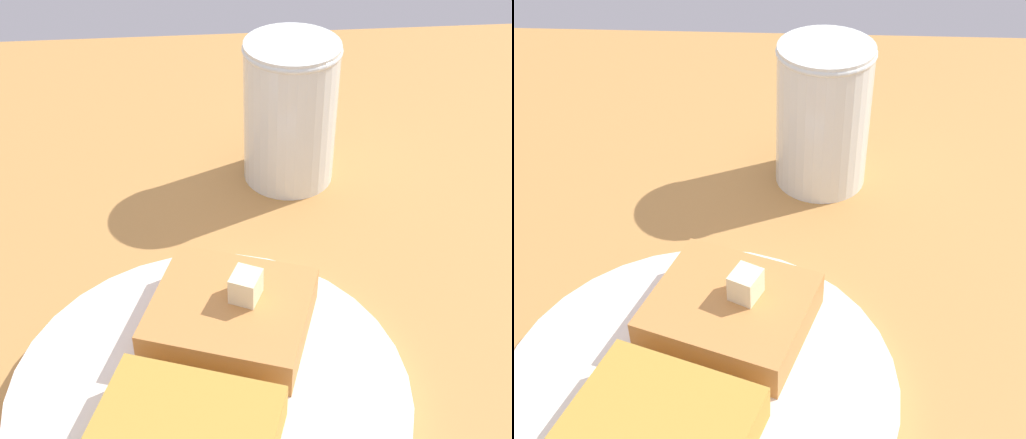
% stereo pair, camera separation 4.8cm
% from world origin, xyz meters
% --- Properties ---
extents(table_surface, '(0.93, 0.93, 0.02)m').
position_xyz_m(table_surface, '(0.00, 0.00, 0.01)').
color(table_surface, '#B07A3E').
rests_on(table_surface, ground).
extents(plate, '(0.23, 0.23, 0.01)m').
position_xyz_m(plate, '(0.03, 0.06, 0.03)').
color(plate, silver).
rests_on(plate, table_surface).
extents(toast_slice_left, '(0.11, 0.12, 0.02)m').
position_xyz_m(toast_slice_left, '(-0.01, 0.08, 0.05)').
color(toast_slice_left, '#BA793D').
rests_on(toast_slice_left, plate).
extents(butter_pat_primary, '(0.02, 0.02, 0.02)m').
position_xyz_m(butter_pat_primary, '(-0.01, 0.08, 0.07)').
color(butter_pat_primary, beige).
rests_on(butter_pat_primary, toast_slice_left).
extents(syrup_jar, '(0.08, 0.08, 0.12)m').
position_xyz_m(syrup_jar, '(-0.19, 0.13, 0.07)').
color(syrup_jar, '#381A09').
rests_on(syrup_jar, table_surface).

